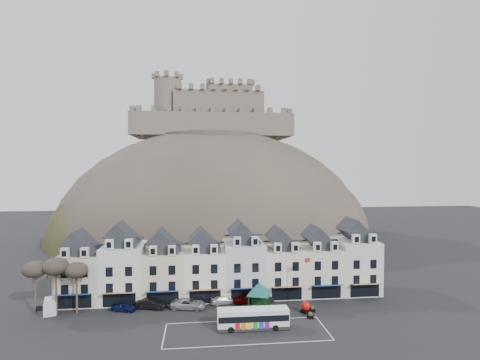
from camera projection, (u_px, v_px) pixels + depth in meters
name	position (u px, v px, depth m)	size (l,w,h in m)	color
ground	(232.00, 337.00, 49.41)	(300.00, 300.00, 0.00)	black
coach_bay_markings	(246.00, 332.00, 50.87)	(22.00, 7.50, 0.01)	silver
townhouse_terrace	(225.00, 265.00, 65.09)	(54.40, 9.35, 11.80)	beige
castle_hill	(217.00, 237.00, 118.03)	(100.00, 76.00, 68.00)	#3D382F
castle	(213.00, 113.00, 123.43)	(50.20, 22.20, 22.00)	#6B5D52
tree_left_far	(35.00, 270.00, 56.41)	(3.61, 3.61, 8.24)	#3B3225
tree_left_mid	(56.00, 267.00, 56.72)	(3.78, 3.78, 8.64)	#3B3225
tree_left_near	(76.00, 271.00, 57.08)	(3.43, 3.43, 7.84)	#3B3225
bus	(253.00, 318.00, 51.81)	(9.91, 2.41, 2.79)	#262628
bus_shelter	(259.00, 289.00, 58.60)	(6.31, 6.31, 4.28)	#113318
red_buoy	(306.00, 307.00, 57.38)	(1.54, 1.54, 1.74)	black
flagpole	(305.00, 278.00, 59.63)	(1.09, 0.50, 8.08)	silver
white_van	(50.00, 306.00, 57.69)	(2.92, 4.42, 1.86)	silver
planter_west	(310.00, 315.00, 55.28)	(1.09, 0.85, 0.97)	black
planter_east	(312.00, 309.00, 57.77)	(1.05, 0.69, 0.97)	black
car_navy	(124.00, 307.00, 58.11)	(1.58, 3.93, 1.34)	#0B1137
car_black	(151.00, 304.00, 59.05)	(1.67, 4.78, 1.57)	black
car_silver	(188.00, 304.00, 59.11)	(2.55, 5.44, 1.54)	#9A9DA1
car_white	(223.00, 300.00, 61.26)	(1.77, 4.36, 1.26)	beige
car_maroon	(246.00, 298.00, 61.67)	(1.81, 4.49, 1.53)	#550405
car_charcoal	(262.00, 298.00, 61.96)	(1.37, 3.94, 1.30)	black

